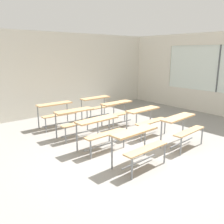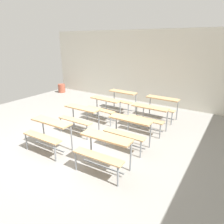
{
  "view_description": "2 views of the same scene",
  "coord_description": "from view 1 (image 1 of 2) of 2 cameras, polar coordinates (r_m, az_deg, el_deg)",
  "views": [
    {
      "loc": [
        -3.64,
        -3.7,
        2.3
      ],
      "look_at": [
        0.49,
        1.17,
        0.69
      ],
      "focal_mm": 38.39,
      "sensor_mm": 36.0,
      "label": 1
    },
    {
      "loc": [
        3.4,
        -3.41,
        2.6
      ],
      "look_at": [
        0.26,
        1.43,
        0.5
      ],
      "focal_mm": 31.92,
      "sensor_mm": 36.0,
      "label": 2
    }
  ],
  "objects": [
    {
      "name": "wall_back",
      "position": [
        9.01,
        -16.48,
        8.47
      ],
      "size": [
        10.0,
        0.12,
        3.0
      ],
      "primitive_type": "cube",
      "color": "silver",
      "rests_on": "ground"
    },
    {
      "name": "desk_bench_r1c1",
      "position": [
        6.76,
        8.06,
        -0.88
      ],
      "size": [
        1.1,
        0.6,
        0.74
      ],
      "rotation": [
        0.0,
        0.0,
        0.01
      ],
      "color": "tan",
      "rests_on": "ground"
    },
    {
      "name": "desk_bench_r0c1",
      "position": [
        6.14,
        16.31,
        -2.86
      ],
      "size": [
        1.13,
        0.65,
        0.74
      ],
      "rotation": [
        0.0,
        0.0,
        0.05
      ],
      "color": "tan",
      "rests_on": "ground"
    },
    {
      "name": "desk_bench_r1c0",
      "position": [
        5.71,
        -2.87,
        -3.57
      ],
      "size": [
        1.11,
        0.6,
        0.74
      ],
      "rotation": [
        0.0,
        0.0,
        0.01
      ],
      "color": "tan",
      "rests_on": "ground"
    },
    {
      "name": "desk_bench_r2c0",
      "position": [
        6.63,
        -8.48,
        -1.18
      ],
      "size": [
        1.12,
        0.64,
        0.74
      ],
      "rotation": [
        0.0,
        0.0,
        -0.04
      ],
      "color": "tan",
      "rests_on": "ground"
    },
    {
      "name": "desk_bench_r2c1",
      "position": [
        7.59,
        1.66,
        0.9
      ],
      "size": [
        1.1,
        0.59,
        0.74
      ],
      "rotation": [
        0.0,
        0.0,
        0.0
      ],
      "color": "tan",
      "rests_on": "ground"
    },
    {
      "name": "ground",
      "position": [
        5.69,
        3.94,
        -10.01
      ],
      "size": [
        10.0,
        9.0,
        0.05
      ],
      "primitive_type": "cube",
      "color": "gray"
    },
    {
      "name": "desk_bench_r3c1",
      "position": [
        8.42,
        -3.5,
        2.21
      ],
      "size": [
        1.11,
        0.6,
        0.74
      ],
      "rotation": [
        0.0,
        0.0,
        -0.01
      ],
      "color": "tan",
      "rests_on": "ground"
    },
    {
      "name": "desk_bench_r3c0",
      "position": [
        7.62,
        -13.11,
        0.59
      ],
      "size": [
        1.12,
        0.63,
        0.74
      ],
      "rotation": [
        0.0,
        0.0,
        -0.04
      ],
      "color": "tan",
      "rests_on": "ground"
    },
    {
      "name": "desk_bench_r0c0",
      "position": [
        4.91,
        6.33,
        -6.66
      ],
      "size": [
        1.12,
        0.62,
        0.74
      ],
      "rotation": [
        0.0,
        0.0,
        0.03
      ],
      "color": "tan",
      "rests_on": "ground"
    }
  ]
}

